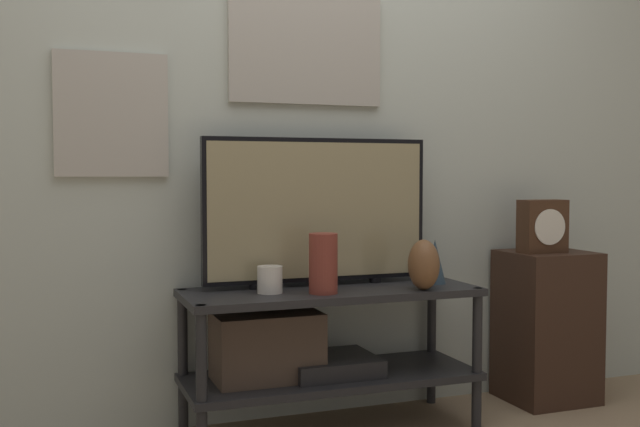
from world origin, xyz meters
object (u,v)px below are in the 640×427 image
object	(u,v)px
mantel_clock	(543,226)
vase_tall_ceramic	(323,263)
television	(317,210)
candle_jar	(270,280)
vase_slim_bronze	(435,262)
vase_urn_stoneware	(424,265)

from	to	relation	value
mantel_clock	vase_tall_ceramic	bearing A→B (deg)	-174.14
television	candle_jar	bearing A→B (deg)	-153.93
television	vase_slim_bronze	bearing A→B (deg)	-13.14
television	vase_urn_stoneware	world-z (taller)	television
vase_tall_ceramic	mantel_clock	distance (m)	1.11
vase_tall_ceramic	candle_jar	bearing A→B (deg)	157.50
vase_tall_ceramic	mantel_clock	world-z (taller)	mantel_clock
vase_tall_ceramic	vase_urn_stoneware	xyz separation A→B (m)	(0.41, -0.06, -0.02)
vase_slim_bronze	vase_urn_stoneware	distance (m)	0.19
television	candle_jar	world-z (taller)	television
television	vase_urn_stoneware	distance (m)	0.49
vase_slim_bronze	vase_urn_stoneware	size ratio (longest dim) A/B	0.92
television	vase_tall_ceramic	bearing A→B (deg)	-103.34
television	candle_jar	size ratio (longest dim) A/B	9.12
vase_slim_bronze	mantel_clock	size ratio (longest dim) A/B	0.78
mantel_clock	candle_jar	bearing A→B (deg)	-178.51
candle_jar	mantel_clock	xyz separation A→B (m)	(1.29, 0.03, 0.17)
vase_slim_bronze	vase_urn_stoneware	xyz separation A→B (m)	(-0.13, -0.14, 0.01)
vase_tall_ceramic	candle_jar	size ratio (longest dim) A/B	2.22
vase_slim_bronze	vase_tall_ceramic	bearing A→B (deg)	-171.24
vase_urn_stoneware	candle_jar	world-z (taller)	vase_urn_stoneware
vase_urn_stoneware	candle_jar	xyz separation A→B (m)	(-0.60, 0.13, -0.05)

